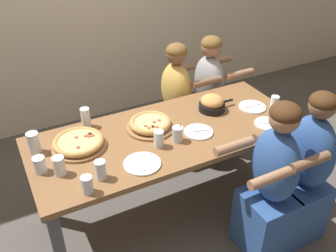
% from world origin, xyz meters
% --- Properties ---
extents(ground_plane, '(18.00, 18.00, 0.00)m').
position_xyz_m(ground_plane, '(0.00, 0.00, 0.00)').
color(ground_plane, '#514C47').
rests_on(ground_plane, ground).
extents(dining_table, '(1.95, 0.82, 0.75)m').
position_xyz_m(dining_table, '(0.00, 0.00, 0.67)').
color(dining_table, brown).
rests_on(dining_table, ground).
extents(pizza_board_main, '(0.37, 0.37, 0.06)m').
position_xyz_m(pizza_board_main, '(-0.61, 0.12, 0.79)').
color(pizza_board_main, '#996B42').
rests_on(pizza_board_main, dining_table).
extents(pizza_board_second, '(0.35, 0.35, 0.07)m').
position_xyz_m(pizza_board_second, '(-0.09, 0.10, 0.79)').
color(pizza_board_second, '#996B42').
rests_on(pizza_board_second, dining_table).
extents(skillet_bowl, '(0.29, 0.20, 0.13)m').
position_xyz_m(skillet_bowl, '(0.44, 0.12, 0.81)').
color(skillet_bowl, black).
rests_on(skillet_bowl, dining_table).
extents(empty_plate_a, '(0.24, 0.24, 0.02)m').
position_xyz_m(empty_plate_a, '(-0.31, -0.25, 0.76)').
color(empty_plate_a, white).
rests_on(empty_plate_a, dining_table).
extents(empty_plate_b, '(0.21, 0.21, 0.02)m').
position_xyz_m(empty_plate_b, '(0.75, 0.00, 0.76)').
color(empty_plate_b, white).
rests_on(empty_plate_b, dining_table).
extents(empty_plate_c, '(0.19, 0.19, 0.02)m').
position_xyz_m(empty_plate_c, '(0.69, -0.25, 0.76)').
color(empty_plate_c, white).
rests_on(empty_plate_c, dining_table).
extents(empty_plate_d, '(0.21, 0.21, 0.02)m').
position_xyz_m(empty_plate_d, '(0.19, -0.11, 0.76)').
color(empty_plate_d, white).
rests_on(empty_plate_d, dining_table).
extents(cocktail_glass_blue, '(0.08, 0.08, 0.13)m').
position_xyz_m(cocktail_glass_blue, '(0.01, -0.12, 0.80)').
color(cocktail_glass_blue, silver).
rests_on(cocktail_glass_blue, dining_table).
extents(drinking_glass_a, '(0.08, 0.08, 0.15)m').
position_xyz_m(drinking_glass_a, '(-0.88, 0.19, 0.82)').
color(drinking_glass_a, silver).
rests_on(drinking_glass_a, dining_table).
extents(drinking_glass_b, '(0.07, 0.07, 0.11)m').
position_xyz_m(drinking_glass_b, '(-0.69, -0.34, 0.80)').
color(drinking_glass_b, silver).
rests_on(drinking_glass_b, dining_table).
extents(drinking_glass_c, '(0.08, 0.08, 0.10)m').
position_xyz_m(drinking_glass_c, '(-0.89, -0.03, 0.80)').
color(drinking_glass_c, silver).
rests_on(drinking_glass_c, dining_table).
extents(drinking_glass_d, '(0.06, 0.06, 0.11)m').
position_xyz_m(drinking_glass_d, '(0.88, -0.09, 0.80)').
color(drinking_glass_d, silver).
rests_on(drinking_glass_d, dining_table).
extents(drinking_glass_e, '(0.07, 0.07, 0.15)m').
position_xyz_m(drinking_glass_e, '(-0.49, 0.34, 0.82)').
color(drinking_glass_e, silver).
rests_on(drinking_glass_e, dining_table).
extents(drinking_glass_f, '(0.07, 0.07, 0.12)m').
position_xyz_m(drinking_glass_f, '(-0.13, -0.12, 0.81)').
color(drinking_glass_f, silver).
rests_on(drinking_glass_f, dining_table).
extents(drinking_glass_g, '(0.07, 0.07, 0.12)m').
position_xyz_m(drinking_glass_g, '(-0.58, -0.26, 0.81)').
color(drinking_glass_g, silver).
rests_on(drinking_glass_g, dining_table).
extents(drinking_glass_h, '(0.07, 0.07, 0.12)m').
position_xyz_m(drinking_glass_h, '(-0.79, -0.10, 0.81)').
color(drinking_glass_h, silver).
rests_on(drinking_glass_h, dining_table).
extents(diner_far_right, '(0.51, 0.40, 1.14)m').
position_xyz_m(diner_far_right, '(0.76, 0.63, 0.52)').
color(diner_far_right, '#99999E').
rests_on(diner_far_right, ground).
extents(diner_near_midright, '(0.51, 0.40, 1.19)m').
position_xyz_m(diner_near_midright, '(0.43, -0.63, 0.54)').
color(diner_near_midright, '#2D5193').
rests_on(diner_near_midright, ground).
extents(diner_far_midright, '(0.51, 0.40, 1.13)m').
position_xyz_m(diner_far_midright, '(0.41, 0.63, 0.51)').
color(diner_far_midright, gold).
rests_on(diner_far_midright, ground).
extents(diner_near_right, '(0.51, 0.40, 1.18)m').
position_xyz_m(diner_near_right, '(0.73, -0.63, 0.53)').
color(diner_near_right, '#2D5193').
rests_on(diner_near_right, ground).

